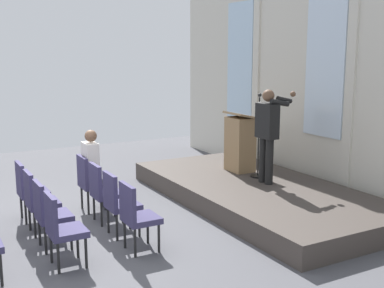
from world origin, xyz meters
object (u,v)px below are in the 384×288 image
object	(u,v)px
chair_r0_c1	(103,189)
chair_r0_c3	(136,213)
mic_stand	(258,159)
audience_r0_c0	(94,166)
chair_r0_c2	(118,200)
chair_r1_c1	(37,198)
chair_r1_c2	(48,211)
speaker	(268,129)
chair_r1_c3	(61,226)
chair_r0_c0	(90,180)
chair_r1_c0	(28,187)
lectern	(240,143)

from	to	relation	value
chair_r0_c1	chair_r0_c3	xyz separation A→B (m)	(1.32, 0.00, 0.00)
mic_stand	audience_r0_c0	world-z (taller)	mic_stand
chair_r0_c2	chair_r0_c3	distance (m)	0.66
chair_r0_c3	chair_r1_c1	size ratio (longest dim) A/B	1.00
audience_r0_c0	chair_r1_c2	bearing A→B (deg)	-39.08
speaker	chair_r1_c3	xyz separation A→B (m)	(0.96, -3.89, -0.76)
chair_r0_c0	chair_r1_c3	size ratio (longest dim) A/B	1.00
audience_r0_c0	chair_r1_c1	bearing A→B (deg)	-58.38
mic_stand	chair_r1_c1	size ratio (longest dim) A/B	1.65
chair_r0_c2	chair_r1_c1	xyz separation A→B (m)	(-0.66, -0.99, 0.00)
chair_r1_c0	chair_r1_c1	size ratio (longest dim) A/B	1.00
chair_r0_c1	chair_r1_c3	xyz separation A→B (m)	(1.32, -0.99, 0.00)
chair_r0_c2	chair_r1_c1	size ratio (longest dim) A/B	1.00
speaker	lectern	xyz separation A→B (m)	(-0.98, 0.10, -0.41)
speaker	chair_r0_c2	xyz separation A→B (m)	(0.31, -2.90, -0.76)
chair_r1_c2	chair_r0_c0	bearing A→B (deg)	143.05
lectern	chair_r1_c0	distance (m)	4.00
chair_r1_c2	chair_r1_c3	world-z (taller)	same
chair_r1_c0	speaker	bearing A→B (deg)	75.42
chair_r0_c0	chair_r0_c1	distance (m)	0.66
chair_r1_c0	chair_r0_c0	bearing A→B (deg)	90.00
chair_r1_c2	mic_stand	bearing A→B (deg)	100.20
mic_stand	chair_r0_c0	xyz separation A→B (m)	(-0.60, -3.02, -0.14)
mic_stand	chair_r1_c0	xyz separation A→B (m)	(-0.60, -4.01, -0.14)
chair_r0_c2	audience_r0_c0	bearing A→B (deg)	176.57
mic_stand	chair_r1_c1	world-z (taller)	mic_stand
chair_r0_c3	chair_r1_c3	xyz separation A→B (m)	(0.00, -0.99, 0.00)
chair_r0_c2	speaker	bearing A→B (deg)	96.03
audience_r0_c0	chair_r0_c1	world-z (taller)	audience_r0_c0
lectern	chair_r1_c3	bearing A→B (deg)	-64.04
speaker	chair_r1_c3	distance (m)	4.08
mic_stand	chair_r0_c2	distance (m)	3.10
speaker	chair_r0_c1	distance (m)	3.02
chair_r0_c0	audience_r0_c0	bearing A→B (deg)	90.00
chair_r0_c0	chair_r0_c2	bearing A→B (deg)	0.00
speaker	chair_r0_c0	distance (m)	3.16
chair_r1_c1	chair_r0_c1	bearing A→B (deg)	90.00
audience_r0_c0	chair_r0_c1	bearing A→B (deg)	-6.83
mic_stand	chair_r1_c2	distance (m)	4.07
speaker	chair_r1_c3	bearing A→B (deg)	-76.06
chair_r1_c2	chair_r1_c0	bearing A→B (deg)	180.00
lectern	chair_r0_c2	distance (m)	3.28
chair_r0_c3	chair_r1_c3	size ratio (longest dim) A/B	1.00
chair_r0_c1	chair_r1_c0	size ratio (longest dim) A/B	1.00
speaker	chair_r0_c0	world-z (taller)	speaker
audience_r0_c0	speaker	bearing A→B (deg)	70.26
chair_r0_c1	chair_r0_c3	distance (m)	1.32
lectern	chair_r1_c0	world-z (taller)	lectern
lectern	chair_r0_c0	size ratio (longest dim) A/B	1.23
lectern	chair_r1_c1	size ratio (longest dim) A/B	1.23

